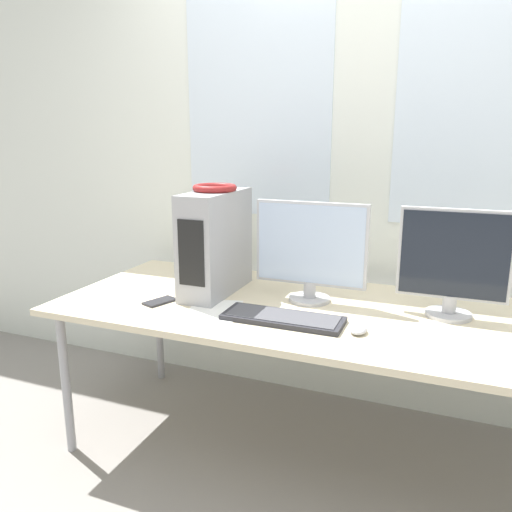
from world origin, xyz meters
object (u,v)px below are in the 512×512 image
(pc_tower, at_px, (216,243))
(mouse, at_px, (358,329))
(headphones, at_px, (215,188))
(cell_phone, at_px, (160,301))
(keyboard, at_px, (283,318))
(monitor_right_near, at_px, (453,262))
(monitor_main, at_px, (311,250))

(pc_tower, relative_size, mouse, 5.15)
(headphones, bearing_deg, cell_phone, -123.99)
(pc_tower, xyz_separation_m, keyboard, (0.41, -0.25, -0.22))
(pc_tower, distance_m, keyboard, 0.53)
(monitor_right_near, xyz_separation_m, keyboard, (-0.61, -0.30, -0.22))
(mouse, bearing_deg, monitor_right_near, 45.45)
(headphones, xyz_separation_m, monitor_main, (0.44, 0.03, -0.26))
(headphones, bearing_deg, mouse, -20.24)
(monitor_main, height_order, keyboard, monitor_main)
(monitor_right_near, bearing_deg, cell_phone, -166.32)
(headphones, bearing_deg, monitor_right_near, 2.76)
(keyboard, bearing_deg, monitor_right_near, 25.97)
(mouse, relative_size, cell_phone, 0.57)
(monitor_right_near, relative_size, keyboard, 0.92)
(headphones, height_order, monitor_right_near, headphones)
(pc_tower, relative_size, headphones, 2.37)
(cell_phone, bearing_deg, keyboard, 19.72)
(pc_tower, xyz_separation_m, mouse, (0.71, -0.26, -0.22))
(headphones, relative_size, cell_phone, 1.25)
(monitor_main, bearing_deg, cell_phone, -156.05)
(pc_tower, relative_size, monitor_main, 0.96)
(pc_tower, relative_size, monitor_right_near, 1.07)
(headphones, relative_size, monitor_right_near, 0.45)
(keyboard, xyz_separation_m, mouse, (0.30, -0.02, 0.00))
(keyboard, bearing_deg, mouse, -3.03)
(monitor_main, xyz_separation_m, keyboard, (-0.03, -0.28, -0.22))
(cell_phone, bearing_deg, monitor_main, 44.56)
(headphones, bearing_deg, keyboard, -30.93)
(cell_phone, bearing_deg, pc_tower, 76.52)
(pc_tower, relative_size, cell_phone, 2.96)
(pc_tower, xyz_separation_m, monitor_main, (0.44, 0.03, -0.00))
(keyboard, height_order, cell_phone, keyboard)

